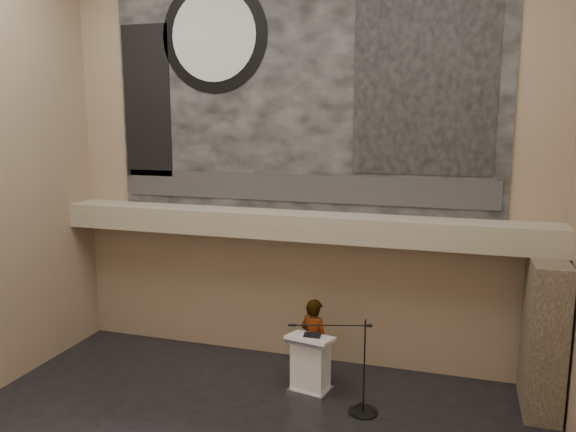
% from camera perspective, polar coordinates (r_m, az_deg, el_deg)
% --- Properties ---
extents(wall_back, '(10.00, 0.02, 8.50)m').
position_cam_1_polar(wall_back, '(11.40, 1.19, 5.88)').
color(wall_back, '#90795B').
rests_on(wall_back, floor).
extents(soffit, '(10.00, 0.80, 0.50)m').
position_cam_1_polar(soffit, '(11.19, 0.60, -0.92)').
color(soffit, gray).
rests_on(soffit, wall_back).
extents(sprinkler_left, '(0.04, 0.04, 0.06)m').
position_cam_1_polar(sprinkler_left, '(11.75, -6.98, -1.86)').
color(sprinkler_left, '#B2893D').
rests_on(sprinkler_left, soffit).
extents(sprinkler_right, '(0.04, 0.04, 0.06)m').
position_cam_1_polar(sprinkler_right, '(10.83, 10.22, -2.97)').
color(sprinkler_right, '#B2893D').
rests_on(sprinkler_right, soffit).
extents(banner, '(8.00, 0.05, 5.00)m').
position_cam_1_polar(banner, '(11.35, 1.17, 13.19)').
color(banner, black).
rests_on(banner, wall_back).
extents(banner_text_strip, '(7.76, 0.02, 0.55)m').
position_cam_1_polar(banner_text_strip, '(11.39, 1.08, 2.85)').
color(banner_text_strip, '#2B2B2B').
rests_on(banner_text_strip, banner).
extents(banner_clock_rim, '(2.30, 0.02, 2.30)m').
position_cam_1_polar(banner_clock_rim, '(12.03, -7.55, 17.72)').
color(banner_clock_rim, black).
rests_on(banner_clock_rim, banner).
extents(banner_clock_face, '(1.84, 0.02, 1.84)m').
position_cam_1_polar(banner_clock_face, '(12.01, -7.59, 17.73)').
color(banner_clock_face, silver).
rests_on(banner_clock_face, banner).
extents(banner_building_print, '(2.60, 0.02, 3.60)m').
position_cam_1_polar(banner_building_print, '(10.91, 13.68, 13.56)').
color(banner_building_print, black).
rests_on(banner_building_print, banner).
extents(banner_brick_print, '(1.10, 0.02, 3.20)m').
position_cam_1_polar(banner_brick_print, '(12.67, -14.14, 11.21)').
color(banner_brick_print, black).
rests_on(banner_brick_print, banner).
extents(stone_pier, '(0.60, 1.40, 2.70)m').
position_cam_1_polar(stone_pier, '(10.86, 24.55, -10.98)').
color(stone_pier, '#45392A').
rests_on(stone_pier, floor).
extents(lectern, '(0.91, 0.72, 1.14)m').
position_cam_1_polar(lectern, '(10.78, 2.30, -14.78)').
color(lectern, silver).
rests_on(lectern, floor).
extents(binder, '(0.34, 0.28, 0.04)m').
position_cam_1_polar(binder, '(10.55, 2.46, -12.02)').
color(binder, black).
rests_on(binder, lectern).
extents(papers, '(0.25, 0.31, 0.00)m').
position_cam_1_polar(papers, '(10.54, 1.92, -12.12)').
color(papers, white).
rests_on(papers, lectern).
extents(speaker_person, '(0.73, 0.62, 1.70)m').
position_cam_1_polar(speaker_person, '(10.96, 2.68, -12.66)').
color(speaker_person, silver).
rests_on(speaker_person, floor).
extents(mic_stand, '(1.52, 0.63, 1.70)m').
position_cam_1_polar(mic_stand, '(10.31, 7.39, -17.88)').
color(mic_stand, black).
rests_on(mic_stand, floor).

